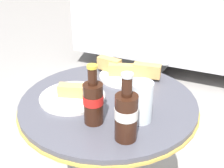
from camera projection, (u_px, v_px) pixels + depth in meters
bistro_table at (109, 131)px, 1.17m from camera, size 0.70×0.70×0.69m
cola_bottle_left at (93, 101)px, 0.93m from camera, size 0.07×0.07×0.21m
cola_bottle_right at (126, 115)px, 0.84m from camera, size 0.07×0.07×0.23m
drinking_glass at (141, 103)px, 0.94m from camera, size 0.08×0.08×0.14m
lunch_plate_near at (72, 96)px, 1.10m from camera, size 0.26×0.26×0.06m
lunch_plate_far at (126, 72)px, 1.26m from camera, size 0.30×0.23×0.07m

